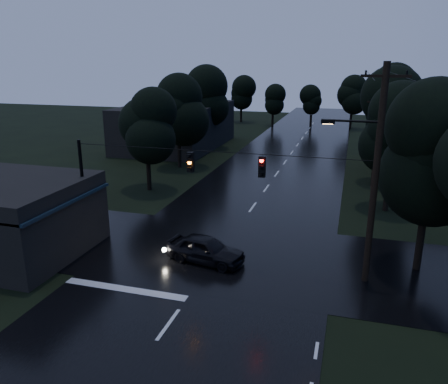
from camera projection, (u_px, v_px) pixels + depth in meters
The scene contains 16 objects.
main_road at pixel (277, 174), 40.20m from camera, with size 12.00×120.00×0.02m, color black.
cross_street at pixel (220, 253), 23.67m from camera, with size 60.00×9.00×0.02m, color black.
building_far_right at pixel (439, 151), 39.44m from camera, with size 10.00×14.00×4.40m, color black.
building_far_left at pixel (176, 126), 52.45m from camera, with size 10.00×16.00×5.00m, color black.
utility_pole_main at pixel (374, 173), 19.22m from camera, with size 3.50×0.30×10.00m.
utility_pole_far at pixel (377, 140), 34.99m from camera, with size 2.00×0.30×7.50m.
anchor_pole_left at pixel (84, 194), 23.91m from camera, with size 0.18×0.18×6.00m, color black.
span_signals at pixel (225, 163), 21.07m from camera, with size 15.00×0.37×1.12m.
tree_corner_near at pixel (433, 151), 20.15m from camera, with size 4.48×4.48×9.44m.
tree_left_a at pixel (146, 125), 33.77m from camera, with size 3.92×3.92×8.26m.
tree_left_b at pixel (178, 109), 41.17m from camera, with size 4.20×4.20×8.85m.
tree_left_c at pixel (206, 97), 50.41m from camera, with size 4.48×4.48×9.44m.
tree_right_a at pixel (394, 130), 28.79m from camera, with size 4.20×4.20×8.85m.
tree_right_b at pixel (395, 112), 35.87m from camera, with size 4.48×4.48×9.44m.
tree_right_c at pixel (394, 98), 44.78m from camera, with size 4.76×4.76×10.03m.
car at pixel (206, 249), 22.46m from camera, with size 1.65×4.11×1.40m, color black.
Camera 1 is at (6.35, -8.75, 10.01)m, focal length 35.00 mm.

